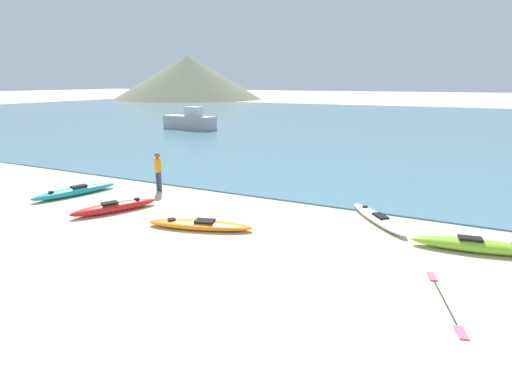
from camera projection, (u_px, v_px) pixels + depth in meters
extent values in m
plane|color=beige|center=(155.00, 274.00, 10.08)|extent=(400.00, 400.00, 0.00)
cube|color=teal|center=(392.00, 123.00, 46.78)|extent=(160.00, 70.00, 0.06)
cone|color=#6B7056|center=(188.00, 77.00, 108.40)|extent=(40.28, 40.28, 11.56)
ellipsoid|color=#8CCC2D|center=(476.00, 246.00, 11.39)|extent=(3.58, 1.12, 0.36)
cube|color=black|center=(470.00, 238.00, 11.39)|extent=(0.68, 0.43, 0.05)
ellipsoid|color=teal|center=(75.00, 191.00, 17.07)|extent=(1.67, 3.60, 0.34)
cube|color=black|center=(79.00, 186.00, 17.14)|extent=(0.54, 0.72, 0.05)
cylinder|color=black|center=(51.00, 192.00, 16.33)|extent=(0.23, 0.23, 0.02)
ellipsoid|color=red|center=(115.00, 207.00, 14.89)|extent=(2.03, 3.10, 0.35)
cube|color=black|center=(110.00, 203.00, 14.75)|extent=(0.57, 0.67, 0.05)
cylinder|color=black|center=(137.00, 198.00, 15.34)|extent=(0.22, 0.22, 0.02)
ellipsoid|color=white|center=(378.00, 218.00, 13.83)|extent=(2.60, 3.07, 0.25)
cube|color=black|center=(380.00, 216.00, 13.62)|extent=(0.64, 0.69, 0.05)
cylinder|color=black|center=(365.00, 206.00, 14.68)|extent=(0.21, 0.21, 0.02)
ellipsoid|color=orange|center=(200.00, 225.00, 13.19)|extent=(3.62, 1.71, 0.26)
cube|color=black|center=(205.00, 221.00, 13.12)|extent=(0.73, 0.58, 0.05)
cylinder|color=black|center=(172.00, 219.00, 13.32)|extent=(0.27, 0.27, 0.02)
cylinder|color=#384260|center=(157.00, 181.00, 17.65)|extent=(0.13, 0.13, 0.87)
cylinder|color=#384260|center=(160.00, 182.00, 17.59)|extent=(0.13, 0.13, 0.87)
cube|color=orange|center=(158.00, 165.00, 17.42)|extent=(0.29, 0.30, 0.61)
cylinder|color=orange|center=(155.00, 165.00, 17.47)|extent=(0.09, 0.09, 0.58)
cylinder|color=orange|center=(160.00, 165.00, 17.36)|extent=(0.09, 0.09, 0.58)
sphere|color=brown|center=(157.00, 155.00, 17.31)|extent=(0.23, 0.23, 0.23)
cube|color=#B2B2B7|center=(190.00, 122.00, 40.25)|extent=(5.71, 1.95, 1.31)
cube|color=silver|center=(194.00, 111.00, 39.68)|extent=(1.74, 1.06, 0.92)
cylinder|color=black|center=(445.00, 301.00, 8.82)|extent=(0.54, 1.84, 0.03)
cube|color=#E5668C|center=(432.00, 276.00, 9.93)|extent=(0.29, 0.47, 0.03)
cube|color=#E5668C|center=(461.00, 333.00, 7.71)|extent=(0.29, 0.47, 0.03)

